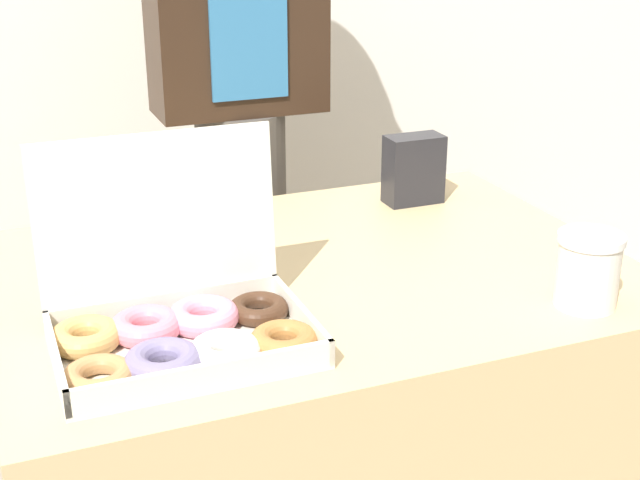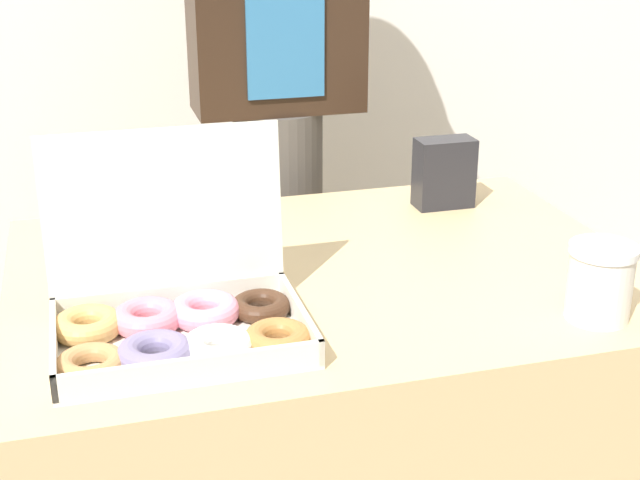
{
  "view_description": "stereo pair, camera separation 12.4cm",
  "coord_description": "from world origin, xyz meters",
  "px_view_note": "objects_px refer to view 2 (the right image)",
  "views": [
    {
      "loc": [
        -0.5,
        -1.27,
        1.3
      ],
      "look_at": [
        -0.07,
        -0.2,
        0.85
      ],
      "focal_mm": 50.0,
      "sensor_mm": 36.0,
      "label": 1
    },
    {
      "loc": [
        -0.38,
        -1.31,
        1.3
      ],
      "look_at": [
        -0.07,
        -0.2,
        0.85
      ],
      "focal_mm": 50.0,
      "sensor_mm": 36.0,
      "label": 2
    }
  ],
  "objects_px": {
    "donut_box": "(177,316)",
    "napkin_holder": "(444,173)",
    "person_customer": "(276,60)",
    "coffee_cup": "(600,282)"
  },
  "relations": [
    {
      "from": "donut_box",
      "to": "napkin_holder",
      "type": "xyz_separation_m",
      "value": [
        0.58,
        0.43,
        0.03
      ]
    },
    {
      "from": "napkin_holder",
      "to": "person_customer",
      "type": "xyz_separation_m",
      "value": [
        -0.26,
        0.33,
        0.18
      ]
    },
    {
      "from": "coffee_cup",
      "to": "person_customer",
      "type": "relative_size",
      "value": 0.07
    },
    {
      "from": "person_customer",
      "to": "donut_box",
      "type": "bearing_deg",
      "value": -113.04
    },
    {
      "from": "napkin_holder",
      "to": "person_customer",
      "type": "relative_size",
      "value": 0.08
    },
    {
      "from": "donut_box",
      "to": "person_customer",
      "type": "distance_m",
      "value": 0.85
    },
    {
      "from": "donut_box",
      "to": "coffee_cup",
      "type": "bearing_deg",
      "value": -9.12
    },
    {
      "from": "person_customer",
      "to": "napkin_holder",
      "type": "bearing_deg",
      "value": -52.36
    },
    {
      "from": "coffee_cup",
      "to": "person_customer",
      "type": "bearing_deg",
      "value": 108.11
    },
    {
      "from": "donut_box",
      "to": "napkin_holder",
      "type": "distance_m",
      "value": 0.72
    }
  ]
}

